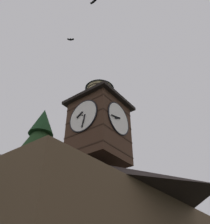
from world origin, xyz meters
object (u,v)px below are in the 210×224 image
object	(u,v)px
flying_bird_high	(93,2)
flying_bird_low	(71,39)
building_main	(85,221)
pine_tree_aside	(109,218)
pine_tree_behind	(30,197)
moon	(5,211)
clock_tower	(99,124)

from	to	relation	value
flying_bird_high	flying_bird_low	world-z (taller)	flying_bird_low
building_main	pine_tree_aside	world-z (taller)	pine_tree_aside
pine_tree_behind	flying_bird_high	world-z (taller)	flying_bird_high
building_main	pine_tree_aside	distance (m)	10.45
moon	clock_tower	bearing A→B (deg)	65.73
moon	pine_tree_aside	bearing A→B (deg)	74.36
building_main	moon	xyz separation A→B (m)	(-18.67, -39.41, 8.26)
pine_tree_aside	clock_tower	bearing A→B (deg)	32.37
building_main	pine_tree_behind	world-z (taller)	pine_tree_behind
pine_tree_aside	moon	world-z (taller)	moon
clock_tower	pine_tree_behind	size ratio (longest dim) A/B	0.56
building_main	pine_tree_aside	bearing A→B (deg)	-151.34
building_main	flying_bird_high	bearing A→B (deg)	40.47
clock_tower	pine_tree_behind	xyz separation A→B (m)	(0.89, -5.81, -4.69)
clock_tower	moon	distance (m)	43.60
clock_tower	pine_tree_behind	distance (m)	7.52
clock_tower	flying_bird_high	bearing A→B (deg)	33.34
moon	flying_bird_high	world-z (taller)	flying_bird_high
clock_tower	pine_tree_behind	bearing A→B (deg)	-81.34
pine_tree_aside	flying_bird_high	xyz separation A→B (m)	(13.14, 8.45, 11.67)
pine_tree_behind	flying_bird_low	distance (m)	14.41
clock_tower	pine_tree_aside	xyz separation A→B (m)	(-8.26, -5.24, -4.98)
pine_tree_behind	pine_tree_aside	size ratio (longest dim) A/B	1.06
building_main	pine_tree_behind	size ratio (longest dim) A/B	1.14
pine_tree_aside	moon	xyz separation A→B (m)	(-9.65, -34.48, 6.37)
pine_tree_aside	moon	distance (m)	36.37
pine_tree_behind	moon	xyz separation A→B (m)	(-18.80, -33.91, 6.08)
pine_tree_behind	moon	bearing A→B (deg)	-119.00
pine_tree_behind	moon	world-z (taller)	pine_tree_behind
building_main	flying_bird_low	xyz separation A→B (m)	(1.39, -1.63, 16.00)
moon	flying_bird_low	world-z (taller)	flying_bird_low
clock_tower	pine_tree_aside	distance (m)	10.97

